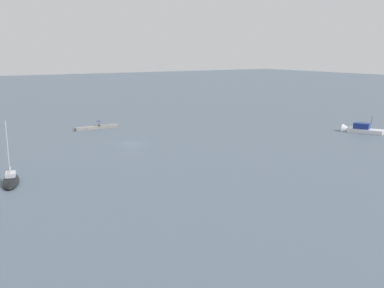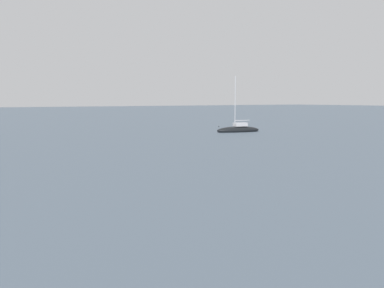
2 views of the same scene
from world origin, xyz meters
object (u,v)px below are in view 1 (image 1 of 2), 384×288
Objects in this scene: sailboat_black_mid at (11,181)px; umbrella_open_navy at (99,121)px; person_seated_grey_left at (99,125)px; motorboat_white_near at (359,130)px.

umbrella_open_navy is at bearing -112.78° from sailboat_black_mid.
person_seated_grey_left is at bearing -112.85° from sailboat_black_mid.
umbrella_open_navy is 0.15× the size of sailboat_black_mid.
person_seated_grey_left is at bearing 86.92° from umbrella_open_navy.
motorboat_white_near is (-66.71, -0.01, 0.14)m from sailboat_black_mid.
sailboat_black_mid is (23.28, 32.34, -1.36)m from umbrella_open_navy.
sailboat_black_mid is at bearing 154.57° from motorboat_white_near.
umbrella_open_navy is 54.16m from motorboat_white_near.
person_seated_grey_left is 0.09× the size of sailboat_black_mid.
person_seated_grey_left is 0.85m from umbrella_open_navy.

